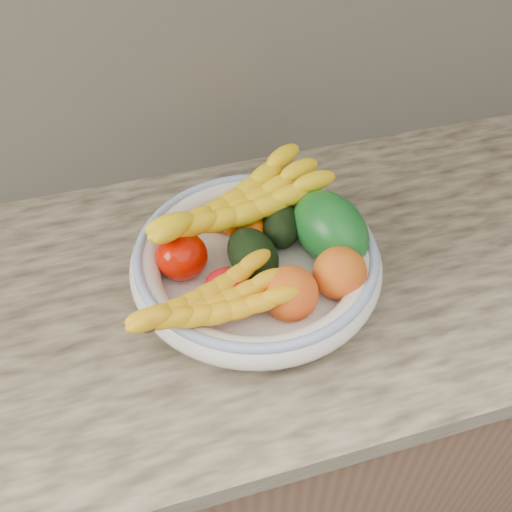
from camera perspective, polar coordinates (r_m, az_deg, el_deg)
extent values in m
cube|color=brown|center=(1.32, -0.26, -15.62)|extent=(2.40, 0.62, 0.86)
cube|color=tan|center=(0.95, -0.34, -2.53)|extent=(2.44, 0.66, 0.04)
cube|color=#BCB5A1|center=(1.03, -5.52, 20.40)|extent=(2.40, 0.02, 0.50)
cylinder|color=silver|center=(0.91, 0.00, -2.27)|extent=(0.13, 0.13, 0.02)
cylinder|color=silver|center=(0.90, 0.00, -1.68)|extent=(0.32, 0.32, 0.01)
torus|color=silver|center=(0.88, 0.00, -0.54)|extent=(0.39, 0.39, 0.05)
torus|color=#3C5EAB|center=(0.87, 0.00, 0.46)|extent=(0.37, 0.37, 0.02)
ellipsoid|color=orange|center=(0.95, -3.76, 3.79)|extent=(0.07, 0.07, 0.05)
ellipsoid|color=#FD5F05|center=(0.97, -0.04, 4.93)|extent=(0.06, 0.06, 0.04)
ellipsoid|color=#FB6405|center=(0.93, -0.31, 2.72)|extent=(0.06, 0.06, 0.04)
ellipsoid|color=#F26005|center=(0.94, -2.08, 3.42)|extent=(0.05, 0.05, 0.05)
ellipsoid|color=#C60F00|center=(0.88, -7.43, 0.00)|extent=(0.10, 0.10, 0.07)
ellipsoid|color=red|center=(0.83, -2.88, -3.36)|extent=(0.08, 0.08, 0.06)
ellipsoid|color=black|center=(0.87, -0.33, 0.08)|extent=(0.09, 0.12, 0.07)
ellipsoid|color=black|center=(0.92, 2.59, 3.07)|extent=(0.09, 0.11, 0.06)
ellipsoid|color=#0F551A|center=(0.90, 7.39, 2.76)|extent=(0.16, 0.18, 0.13)
ellipsoid|color=orange|center=(0.82, 3.46, -3.76)|extent=(0.09, 0.09, 0.08)
ellipsoid|color=orange|center=(0.85, 8.37, -1.69)|extent=(0.11, 0.11, 0.08)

